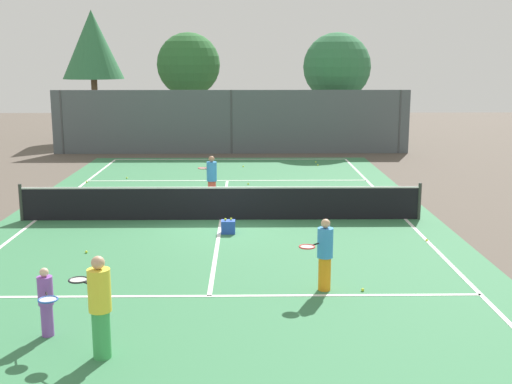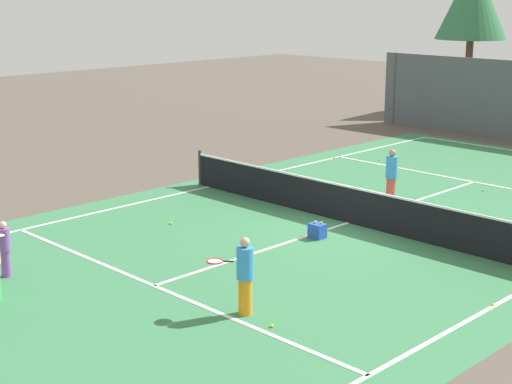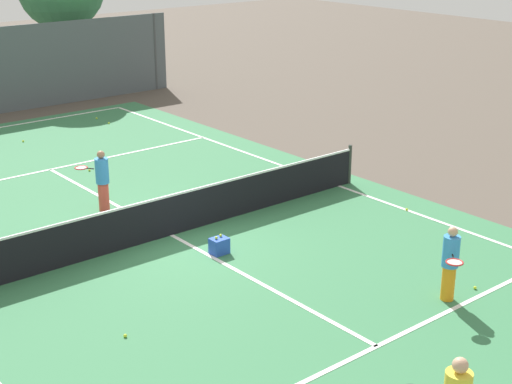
{
  "view_description": "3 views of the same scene",
  "coord_description": "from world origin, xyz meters",
  "px_view_note": "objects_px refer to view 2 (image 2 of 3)",
  "views": [
    {
      "loc": [
        0.76,
        -18.85,
        4.67
      ],
      "look_at": [
        1.02,
        -1.3,
        1.11
      ],
      "focal_mm": 45.74,
      "sensor_mm": 36.0,
      "label": 1
    },
    {
      "loc": [
        12.2,
        -15.62,
        5.91
      ],
      "look_at": [
        -0.92,
        -2.51,
        1.13
      ],
      "focal_mm": 54.94,
      "sensor_mm": 36.0,
      "label": 2
    },
    {
      "loc": [
        -9.0,
        -14.08,
        6.99
      ],
      "look_at": [
        1.03,
        -1.86,
        1.35
      ],
      "focal_mm": 54.24,
      "sensor_mm": 36.0,
      "label": 3
    }
  ],
  "objects_px": {
    "player_0": "(391,175)",
    "ball_crate": "(317,231)",
    "player_1": "(244,275)",
    "tennis_ball_2": "(334,158)",
    "tennis_ball_3": "(493,305)",
    "tennis_ball_5": "(272,326)",
    "player_3": "(4,248)",
    "tennis_ball_0": "(380,160)",
    "tennis_ball_6": "(484,190)",
    "tennis_ball_4": "(171,223)"
  },
  "relations": [
    {
      "from": "tennis_ball_3",
      "to": "tennis_ball_5",
      "type": "relative_size",
      "value": 1.0
    },
    {
      "from": "player_0",
      "to": "player_1",
      "type": "relative_size",
      "value": 1.03
    },
    {
      "from": "tennis_ball_3",
      "to": "tennis_ball_5",
      "type": "height_order",
      "value": "same"
    },
    {
      "from": "tennis_ball_2",
      "to": "tennis_ball_6",
      "type": "height_order",
      "value": "same"
    },
    {
      "from": "player_1",
      "to": "ball_crate",
      "type": "xyz_separation_m",
      "value": [
        -2.1,
        4.54,
        -0.6
      ]
    },
    {
      "from": "tennis_ball_4",
      "to": "tennis_ball_2",
      "type": "bearing_deg",
      "value": 103.44
    },
    {
      "from": "tennis_ball_2",
      "to": "tennis_ball_3",
      "type": "height_order",
      "value": "same"
    },
    {
      "from": "player_0",
      "to": "tennis_ball_6",
      "type": "relative_size",
      "value": 23.71
    },
    {
      "from": "tennis_ball_2",
      "to": "tennis_ball_4",
      "type": "xyz_separation_m",
      "value": [
        2.25,
        -9.41,
        0.0
      ]
    },
    {
      "from": "player_0",
      "to": "player_3",
      "type": "relative_size",
      "value": 1.28
    },
    {
      "from": "tennis_ball_3",
      "to": "tennis_ball_5",
      "type": "distance_m",
      "value": 4.4
    },
    {
      "from": "tennis_ball_2",
      "to": "tennis_ball_5",
      "type": "relative_size",
      "value": 1.0
    },
    {
      "from": "player_1",
      "to": "tennis_ball_2",
      "type": "distance_m",
      "value": 14.42
    },
    {
      "from": "tennis_ball_0",
      "to": "tennis_ball_4",
      "type": "relative_size",
      "value": 1.0
    },
    {
      "from": "player_3",
      "to": "ball_crate",
      "type": "relative_size",
      "value": 2.87
    },
    {
      "from": "player_0",
      "to": "tennis_ball_6",
      "type": "height_order",
      "value": "player_0"
    },
    {
      "from": "player_3",
      "to": "player_1",
      "type": "bearing_deg",
      "value": 23.87
    },
    {
      "from": "player_1",
      "to": "player_3",
      "type": "relative_size",
      "value": 1.24
    },
    {
      "from": "player_0",
      "to": "player_1",
      "type": "distance_m",
      "value": 8.96
    },
    {
      "from": "tennis_ball_6",
      "to": "player_0",
      "type": "bearing_deg",
      "value": -111.61
    },
    {
      "from": "player_0",
      "to": "tennis_ball_6",
      "type": "bearing_deg",
      "value": 68.39
    },
    {
      "from": "player_0",
      "to": "ball_crate",
      "type": "relative_size",
      "value": 3.67
    },
    {
      "from": "ball_crate",
      "to": "tennis_ball_2",
      "type": "bearing_deg",
      "value": 126.96
    },
    {
      "from": "player_1",
      "to": "tennis_ball_3",
      "type": "xyz_separation_m",
      "value": [
        3.14,
        3.65,
        -0.75
      ]
    },
    {
      "from": "player_0",
      "to": "player_1",
      "type": "height_order",
      "value": "player_0"
    },
    {
      "from": "player_0",
      "to": "tennis_ball_2",
      "type": "xyz_separation_m",
      "value": [
        -5.04,
        3.59,
        -0.78
      ]
    },
    {
      "from": "ball_crate",
      "to": "tennis_ball_4",
      "type": "relative_size",
      "value": 6.45
    },
    {
      "from": "ball_crate",
      "to": "tennis_ball_4",
      "type": "bearing_deg",
      "value": -151.91
    },
    {
      "from": "tennis_ball_0",
      "to": "tennis_ball_4",
      "type": "bearing_deg",
      "value": -85.27
    },
    {
      "from": "tennis_ball_2",
      "to": "player_0",
      "type": "bearing_deg",
      "value": -35.45
    },
    {
      "from": "player_0",
      "to": "tennis_ball_2",
      "type": "height_order",
      "value": "player_0"
    },
    {
      "from": "tennis_ball_0",
      "to": "tennis_ball_5",
      "type": "xyz_separation_m",
      "value": [
        7.19,
        -13.05,
        0.0
      ]
    },
    {
      "from": "tennis_ball_3",
      "to": "tennis_ball_6",
      "type": "distance_m",
      "value": 9.23
    },
    {
      "from": "player_1",
      "to": "tennis_ball_4",
      "type": "distance_m",
      "value": 6.21
    },
    {
      "from": "tennis_ball_0",
      "to": "tennis_ball_3",
      "type": "height_order",
      "value": "same"
    },
    {
      "from": "tennis_ball_5",
      "to": "tennis_ball_6",
      "type": "bearing_deg",
      "value": 101.23
    },
    {
      "from": "tennis_ball_4",
      "to": "tennis_ball_6",
      "type": "bearing_deg",
      "value": 65.75
    },
    {
      "from": "player_3",
      "to": "tennis_ball_2",
      "type": "relative_size",
      "value": 18.52
    },
    {
      "from": "ball_crate",
      "to": "tennis_ball_2",
      "type": "relative_size",
      "value": 6.45
    },
    {
      "from": "tennis_ball_4",
      "to": "tennis_ball_0",
      "type": "bearing_deg",
      "value": 94.73
    },
    {
      "from": "tennis_ball_0",
      "to": "tennis_ball_5",
      "type": "bearing_deg",
      "value": -61.15
    },
    {
      "from": "player_3",
      "to": "tennis_ball_2",
      "type": "height_order",
      "value": "player_3"
    },
    {
      "from": "tennis_ball_0",
      "to": "tennis_ball_2",
      "type": "bearing_deg",
      "value": -148.53
    },
    {
      "from": "player_0",
      "to": "tennis_ball_0",
      "type": "xyz_separation_m",
      "value": [
        -3.64,
        4.44,
        -0.78
      ]
    },
    {
      "from": "player_1",
      "to": "tennis_ball_4",
      "type": "height_order",
      "value": "player_1"
    },
    {
      "from": "ball_crate",
      "to": "tennis_ball_5",
      "type": "xyz_separation_m",
      "value": [
        2.89,
        -4.62,
        -0.15
      ]
    },
    {
      "from": "player_0",
      "to": "ball_crate",
      "type": "height_order",
      "value": "player_0"
    },
    {
      "from": "tennis_ball_5",
      "to": "tennis_ball_4",
      "type": "bearing_deg",
      "value": 156.29
    },
    {
      "from": "ball_crate",
      "to": "tennis_ball_6",
      "type": "relative_size",
      "value": 6.45
    },
    {
      "from": "player_0",
      "to": "player_3",
      "type": "height_order",
      "value": "player_0"
    }
  ]
}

